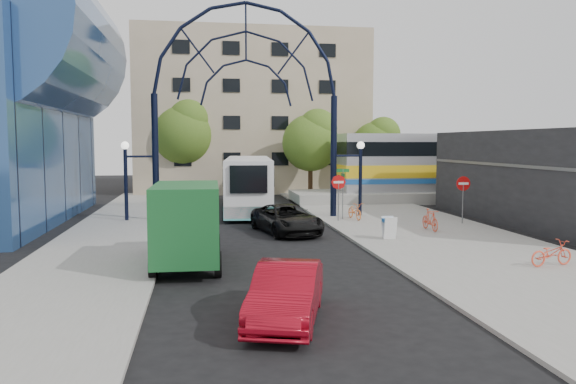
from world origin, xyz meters
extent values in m
plane|color=black|center=(0.00, 0.00, 0.00)|extent=(120.00, 120.00, 0.00)
cube|color=gray|center=(8.00, 4.00, 0.06)|extent=(8.00, 56.00, 0.12)
cube|color=gray|center=(-6.50, 6.00, 0.06)|extent=(5.00, 50.00, 0.12)
cylinder|color=black|center=(-5.00, 14.00, 3.50)|extent=(0.36, 0.36, 7.00)
cylinder|color=black|center=(5.00, 14.00, 3.50)|extent=(0.36, 0.36, 7.00)
cylinder|color=black|center=(-6.60, 14.00, 2.00)|extent=(0.20, 0.20, 4.00)
cylinder|color=black|center=(6.60, 14.00, 2.00)|extent=(0.20, 0.20, 4.00)
sphere|color=white|center=(-6.60, 14.00, 4.20)|extent=(0.44, 0.44, 0.44)
sphere|color=white|center=(6.60, 14.00, 4.20)|extent=(0.44, 0.44, 0.44)
cylinder|color=slate|center=(4.80, 12.00, 1.22)|extent=(0.06, 0.06, 2.20)
cylinder|color=red|center=(4.80, 12.00, 2.22)|extent=(0.80, 0.04, 0.80)
cube|color=white|center=(4.80, 11.97, 2.22)|extent=(0.55, 0.02, 0.12)
cylinder|color=slate|center=(11.00, 10.00, 1.22)|extent=(0.06, 0.06, 2.20)
cylinder|color=red|center=(11.00, 10.00, 2.22)|extent=(0.76, 0.04, 0.76)
cube|color=white|center=(11.00, 9.97, 2.22)|extent=(0.55, 0.02, 0.12)
cylinder|color=slate|center=(5.20, 12.60, 1.52)|extent=(0.05, 0.05, 2.80)
cube|color=#146626|center=(5.20, 12.60, 2.82)|extent=(0.70, 0.03, 0.18)
cube|color=#146626|center=(5.20, 12.60, 2.57)|extent=(0.03, 0.70, 0.18)
cube|color=white|center=(5.60, 5.80, 0.62)|extent=(0.55, 0.26, 0.99)
cube|color=white|center=(5.60, 6.15, 0.62)|extent=(0.55, 0.26, 0.99)
cube|color=#1E59A5|center=(5.60, 5.98, 0.95)|extent=(0.55, 0.42, 0.14)
cylinder|color=#2B4E85|center=(-12.00, 15.00, 10.00)|extent=(9.00, 16.00, 9.00)
cube|color=black|center=(16.00, 10.00, 2.50)|extent=(6.00, 16.00, 5.00)
cube|color=tan|center=(2.00, 35.00, 7.00)|extent=(20.00, 12.00, 14.00)
cube|color=gray|center=(20.00, 22.00, 0.40)|extent=(32.00, 5.00, 0.80)
cube|color=#B7B7BC|center=(20.00, 22.00, 2.90)|extent=(25.00, 3.00, 4.20)
cube|color=gold|center=(20.00, 22.00, 2.30)|extent=(25.10, 3.05, 0.90)
cube|color=black|center=(20.00, 22.00, 3.90)|extent=(25.05, 3.05, 1.00)
cube|color=#1E59A5|center=(20.00, 22.00, 1.60)|extent=(25.10, 3.05, 0.35)
cylinder|color=#382314|center=(6.00, 26.00, 1.26)|extent=(0.36, 0.36, 2.52)
sphere|color=#315817|center=(6.00, 26.00, 4.34)|extent=(4.48, 4.48, 4.48)
sphere|color=#315817|center=(6.50, 25.70, 5.46)|extent=(3.08, 3.08, 3.08)
cylinder|color=#382314|center=(-4.00, 30.00, 1.44)|extent=(0.36, 0.36, 2.88)
sphere|color=#315817|center=(-4.00, 30.00, 4.96)|extent=(5.12, 5.12, 5.12)
sphere|color=#315817|center=(-3.50, 29.70, 6.24)|extent=(3.52, 3.52, 3.52)
cylinder|color=#382314|center=(12.00, 28.00, 1.17)|extent=(0.36, 0.36, 2.34)
sphere|color=#315817|center=(12.00, 28.00, 4.03)|extent=(4.16, 4.16, 4.16)
sphere|color=#315817|center=(12.50, 27.70, 5.07)|extent=(2.86, 2.86, 2.86)
cube|color=white|center=(0.44, 18.16, 1.84)|extent=(3.67, 12.30, 3.06)
cube|color=#62DBD8|center=(0.44, 18.16, 0.58)|extent=(3.70, 12.30, 0.74)
cube|color=black|center=(0.44, 18.16, 2.48)|extent=(3.70, 12.06, 0.95)
cube|color=black|center=(-0.06, 12.05, 2.42)|extent=(1.99, 0.31, 1.48)
cube|color=black|center=(0.93, 24.15, 1.69)|extent=(2.53, 0.40, 1.69)
cylinder|color=black|center=(-0.56, 22.02, 0.51)|extent=(0.38, 1.03, 1.01)
cylinder|color=black|center=(2.05, 21.80, 0.51)|extent=(0.38, 1.03, 1.01)
cylinder|color=black|center=(-1.24, 13.80, 0.51)|extent=(0.38, 1.03, 1.01)
cylinder|color=black|center=(1.38, 13.59, 0.51)|extent=(0.38, 1.03, 1.01)
cube|color=black|center=(-3.00, 4.31, 0.98)|extent=(2.10, 2.18, 1.97)
cube|color=black|center=(-2.98, 5.38, 1.38)|extent=(1.79, 0.12, 0.89)
cube|color=#175927|center=(-3.05, 1.63, 1.70)|extent=(2.22, 4.15, 2.50)
cylinder|color=black|center=(-4.03, 4.06, 0.43)|extent=(0.25, 0.86, 0.86)
cylinder|color=black|center=(-1.98, 4.02, 0.43)|extent=(0.25, 0.86, 0.86)
cylinder|color=black|center=(-4.10, 0.58, 0.43)|extent=(0.25, 0.86, 0.86)
cylinder|color=black|center=(-2.04, 0.54, 0.43)|extent=(0.25, 0.86, 0.86)
imported|color=black|center=(1.49, 8.93, 0.69)|extent=(3.32, 5.37, 1.39)
imported|color=maroon|center=(-0.53, -4.25, 0.70)|extent=(2.61, 4.52, 1.41)
imported|color=orange|center=(5.85, 12.43, 0.59)|extent=(0.81, 1.83, 0.93)
imported|color=#E0482C|center=(8.37, 8.02, 0.64)|extent=(0.55, 1.73, 1.03)
imported|color=#F64E31|center=(9.33, -0.07, 0.56)|extent=(1.77, 0.87, 0.89)
camera|label=1|loc=(-2.54, -17.46, 4.35)|focal=35.00mm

